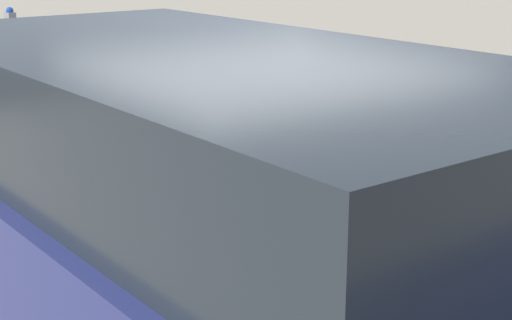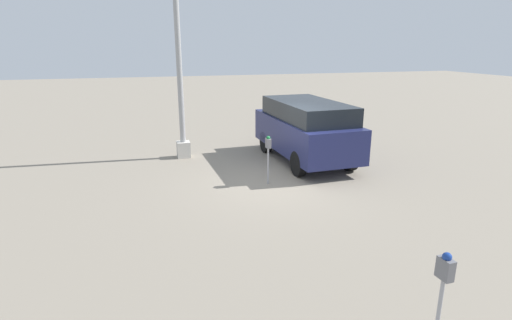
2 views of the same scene
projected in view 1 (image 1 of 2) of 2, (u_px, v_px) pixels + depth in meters
The scene contains 4 objects.
ground_plane at pixel (266, 271), 6.05m from camera, with size 80.00×80.00×0.00m, color gray.
parking_meter_near at pixel (294, 131), 6.18m from camera, with size 0.20×0.12×1.38m.
parking_meter_far at pixel (12, 34), 11.51m from camera, with size 0.20×0.12×1.50m.
parked_van at pixel (219, 244), 3.65m from camera, with size 4.69×2.13×2.01m.
Camera 1 is at (4.52, -3.28, 2.49)m, focal length 55.00 mm.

